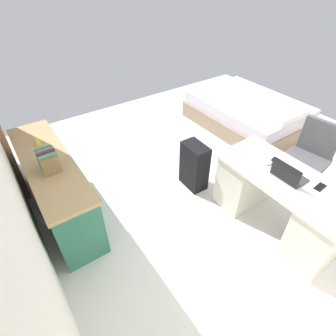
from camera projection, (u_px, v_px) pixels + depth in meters
name	position (u px, v px, depth m)	size (l,w,h in m)	color
ground_plane	(221.00, 177.00, 3.80)	(5.79, 5.79, 0.00)	silver
desk	(279.00, 201.00, 2.92)	(1.44, 0.66, 0.72)	silver
office_chair	(306.00, 162.00, 3.38)	(0.52, 0.52, 0.94)	black
credenza	(56.00, 186.00, 3.09)	(1.80, 0.48, 0.76)	#2D7056
bed	(247.00, 113.00, 4.78)	(1.92, 1.42, 0.58)	gray
suitcase_black	(194.00, 166.00, 3.49)	(0.36, 0.22, 0.64)	black
laptop	(288.00, 175.00, 2.66)	(0.31, 0.22, 0.21)	#333338
computer_mouse	(269.00, 163.00, 2.86)	(0.06, 0.10, 0.03)	white
cell_phone_near_laptop	(320.00, 187.00, 2.59)	(0.07, 0.14, 0.01)	black
cell_phone_by_mouse	(274.00, 161.00, 2.90)	(0.07, 0.14, 0.01)	black
book_row	(48.00, 160.00, 2.67)	(0.24, 0.17, 0.23)	olive
figurine_small	(36.00, 141.00, 3.04)	(0.08, 0.08, 0.11)	gold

